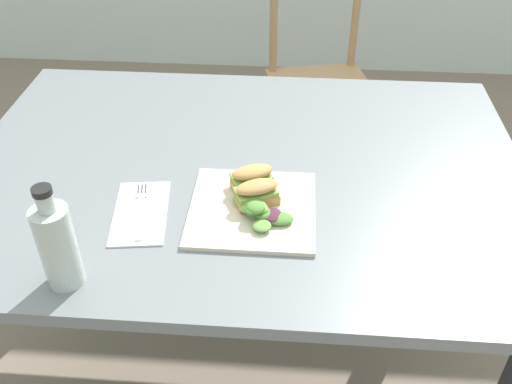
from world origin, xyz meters
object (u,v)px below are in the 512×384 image
object	(u,v)px
sandwich_half_front	(259,193)
sandwich_half_back	(254,178)
bottle_cold_brew	(61,249)
fork_on_napkin	(143,206)
chair_wooden_far	(321,83)
plate_lunch	(255,209)
dining_table	(246,204)

from	to	relation	value
sandwich_half_front	sandwich_half_back	distance (m)	0.05
bottle_cold_brew	fork_on_napkin	bearing A→B (deg)	68.33
chair_wooden_far	fork_on_napkin	xyz separation A→B (m)	(-0.42, -1.20, 0.30)
plate_lunch	fork_on_napkin	bearing A→B (deg)	-177.83
dining_table	chair_wooden_far	distance (m)	1.06
plate_lunch	sandwich_half_back	distance (m)	0.08
plate_lunch	fork_on_napkin	size ratio (longest dim) A/B	1.44
sandwich_half_front	fork_on_napkin	distance (m)	0.25
sandwich_half_front	sandwich_half_back	xyz separation A→B (m)	(-0.01, 0.05, 0.00)
fork_on_napkin	chair_wooden_far	bearing A→B (deg)	70.77
plate_lunch	chair_wooden_far	bearing A→B (deg)	81.43
bottle_cold_brew	sandwich_half_front	bearing A→B (deg)	35.89
sandwich_half_front	dining_table	bearing A→B (deg)	106.30
fork_on_napkin	bottle_cold_brew	xyz separation A→B (m)	(-0.09, -0.22, 0.07)
sandwich_half_front	fork_on_napkin	world-z (taller)	sandwich_half_front
chair_wooden_far	bottle_cold_brew	distance (m)	1.55
sandwich_half_front	sandwich_half_back	bearing A→B (deg)	104.66
dining_table	fork_on_napkin	world-z (taller)	fork_on_napkin
chair_wooden_far	sandwich_half_back	bearing A→B (deg)	-99.35
sandwich_half_back	bottle_cold_brew	xyz separation A→B (m)	(-0.32, -0.29, 0.04)
sandwich_half_back	fork_on_napkin	distance (m)	0.25
sandwich_half_front	bottle_cold_brew	xyz separation A→B (m)	(-0.33, -0.24, 0.04)
dining_table	sandwich_half_back	world-z (taller)	sandwich_half_back
chair_wooden_far	sandwich_half_back	world-z (taller)	chair_wooden_far
sandwich_half_front	plate_lunch	bearing A→B (deg)	-119.45
plate_lunch	bottle_cold_brew	xyz separation A→B (m)	(-0.33, -0.23, 0.07)
sandwich_half_front	sandwich_half_back	size ratio (longest dim) A/B	1.00
plate_lunch	fork_on_napkin	world-z (taller)	plate_lunch
dining_table	sandwich_half_front	size ratio (longest dim) A/B	12.78
chair_wooden_far	bottle_cold_brew	bearing A→B (deg)	-109.61
dining_table	sandwich_half_front	distance (m)	0.22
plate_lunch	sandwich_half_back	world-z (taller)	sandwich_half_back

